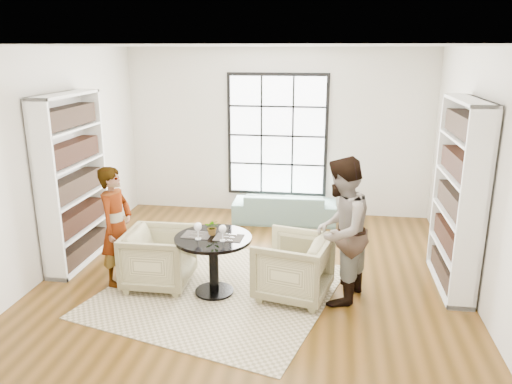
% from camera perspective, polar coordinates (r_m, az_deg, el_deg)
% --- Properties ---
extents(ground, '(6.00, 6.00, 0.00)m').
position_cam_1_polar(ground, '(6.71, -0.51, -10.18)').
color(ground, brown).
extents(room_shell, '(6.00, 6.01, 6.00)m').
position_cam_1_polar(room_shell, '(6.77, 0.19, 1.45)').
color(room_shell, silver).
rests_on(room_shell, ground).
extents(rug, '(3.32, 3.32, 0.01)m').
position_cam_1_polar(rug, '(6.49, -4.21, -11.13)').
color(rug, '#BBAB8C').
rests_on(rug, ground).
extents(pedestal_table, '(0.95, 0.95, 0.76)m').
position_cam_1_polar(pedestal_table, '(6.21, -4.88, -6.93)').
color(pedestal_table, black).
rests_on(pedestal_table, ground).
extents(sofa, '(1.83, 0.77, 0.53)m').
position_cam_1_polar(sofa, '(8.85, 3.30, -1.73)').
color(sofa, gray).
rests_on(sofa, ground).
extents(armchair_left, '(0.84, 0.82, 0.76)m').
position_cam_1_polar(armchair_left, '(6.58, -11.00, -7.42)').
color(armchair_left, tan).
rests_on(armchair_left, ground).
extents(armchair_right, '(1.03, 1.01, 0.78)m').
position_cam_1_polar(armchair_right, '(6.20, 4.26, -8.54)').
color(armchair_right, '#BFBD88').
rests_on(armchair_right, ground).
extents(person_left, '(0.44, 0.61, 1.56)m').
position_cam_1_polar(person_left, '(6.63, -15.68, -3.80)').
color(person_left, gray).
rests_on(person_left, ground).
extents(person_right, '(0.92, 1.04, 1.78)m').
position_cam_1_polar(person_right, '(6.00, 9.62, -4.43)').
color(person_right, gray).
rests_on(person_right, ground).
extents(placemat_left, '(0.35, 0.28, 0.01)m').
position_cam_1_polar(placemat_left, '(6.20, -6.76, -4.90)').
color(placemat_left, black).
rests_on(placemat_left, pedestal_table).
extents(placemat_right, '(0.35, 0.28, 0.01)m').
position_cam_1_polar(placemat_right, '(6.09, -3.14, -5.22)').
color(placemat_right, black).
rests_on(placemat_right, pedestal_table).
extents(cutlery_left, '(0.15, 0.23, 0.01)m').
position_cam_1_polar(cutlery_left, '(6.20, -6.76, -4.84)').
color(cutlery_left, silver).
rests_on(cutlery_left, placemat_left).
extents(cutlery_right, '(0.15, 0.23, 0.01)m').
position_cam_1_polar(cutlery_right, '(6.09, -3.14, -5.16)').
color(cutlery_right, silver).
rests_on(cutlery_right, placemat_right).
extents(wine_glass_left, '(0.10, 0.10, 0.21)m').
position_cam_1_polar(wine_glass_left, '(6.03, -6.66, -4.02)').
color(wine_glass_left, silver).
rests_on(wine_glass_left, pedestal_table).
extents(wine_glass_right, '(0.09, 0.09, 0.20)m').
position_cam_1_polar(wine_glass_right, '(5.95, -3.84, -4.29)').
color(wine_glass_right, silver).
rests_on(wine_glass_right, pedestal_table).
extents(flower_centerpiece, '(0.19, 0.17, 0.20)m').
position_cam_1_polar(flower_centerpiece, '(6.17, -4.99, -4.01)').
color(flower_centerpiece, gray).
rests_on(flower_centerpiece, pedestal_table).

